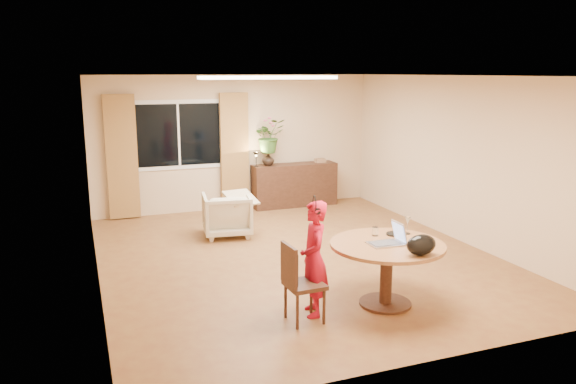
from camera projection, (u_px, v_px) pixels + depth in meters
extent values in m
plane|color=brown|center=(297.00, 257.00, 8.20)|extent=(6.50, 6.50, 0.00)
plane|color=white|center=(297.00, 76.00, 7.66)|extent=(6.50, 6.50, 0.00)
plane|color=#CEAC86|center=(236.00, 143.00, 10.90)|extent=(5.50, 0.00, 5.50)
plane|color=#CEAC86|center=(92.00, 183.00, 6.98)|extent=(0.00, 6.50, 6.50)
plane|color=#CEAC86|center=(458.00, 159.00, 8.88)|extent=(0.00, 6.50, 6.50)
cube|color=white|center=(179.00, 135.00, 10.47)|extent=(1.70, 0.02, 1.30)
cube|color=black|center=(179.00, 135.00, 10.46)|extent=(1.55, 0.01, 1.15)
cube|color=white|center=(179.00, 135.00, 10.45)|extent=(0.04, 0.01, 1.15)
cube|color=brown|center=(122.00, 157.00, 10.11)|extent=(0.55, 0.08, 2.25)
cube|color=brown|center=(235.00, 151.00, 10.83)|extent=(0.55, 0.08, 2.25)
cube|color=white|center=(269.00, 78.00, 8.76)|extent=(2.20, 0.35, 0.05)
cylinder|color=brown|center=(387.00, 245.00, 6.38)|extent=(1.31, 1.31, 0.04)
cylinder|color=black|center=(386.00, 276.00, 6.46)|extent=(0.14, 0.14, 0.70)
cylinder|color=black|center=(385.00, 303.00, 6.53)|extent=(0.60, 0.60, 0.03)
imported|color=red|center=(314.00, 259.00, 6.15)|extent=(0.53, 0.40, 1.29)
imported|color=#C0B098|center=(227.00, 215.00, 9.22)|extent=(0.85, 0.87, 0.71)
cube|color=black|center=(294.00, 185.00, 11.26)|extent=(1.71, 0.42, 0.86)
imported|color=black|center=(268.00, 159.00, 10.95)|extent=(0.30, 0.30, 0.25)
imported|color=#366124|center=(269.00, 136.00, 10.86)|extent=(0.68, 0.62, 0.66)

